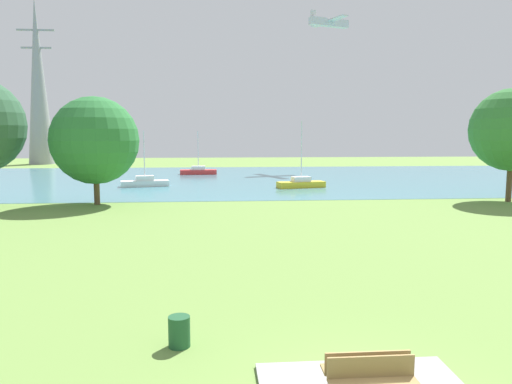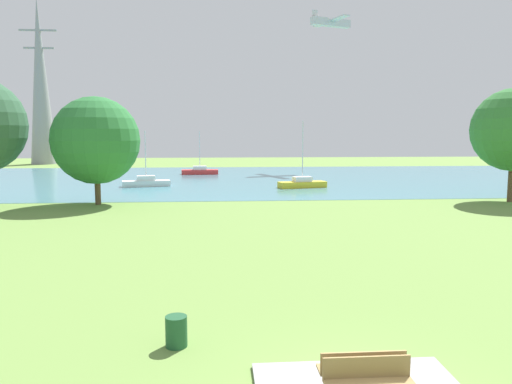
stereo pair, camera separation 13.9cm
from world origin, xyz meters
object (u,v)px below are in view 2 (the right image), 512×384
sailboat_yellow (302,183)px  electricity_pylon (40,81)px  bench_facing_water (361,372)px  sailboat_red (200,171)px  litter_bin (176,331)px  sailboat_white (146,182)px  light_aircraft (330,22)px  tree_mid_shore (96,141)px

sailboat_yellow → electricity_pylon: bearing=133.1°
bench_facing_water → sailboat_red: 56.49m
bench_facing_water → sailboat_red: size_ratio=0.32×
bench_facing_water → litter_bin: bearing=147.1°
litter_bin → sailboat_yellow: sailboat_yellow is taller
electricity_pylon → sailboat_white: bearing=-59.3°
sailboat_white → sailboat_red: sailboat_red is taller
bench_facing_water → light_aircraft: bearing=77.9°
sailboat_white → electricity_pylon: (-23.57, 39.64, 14.06)m
tree_mid_shore → electricity_pylon: bearing=112.5°
sailboat_white → tree_mid_shore: tree_mid_shore is taller
light_aircraft → sailboat_yellow: bearing=-108.1°
sailboat_red → tree_mid_shore: 28.63m
electricity_pylon → light_aircraft: bearing=-18.9°
sailboat_white → tree_mid_shore: 13.63m
sailboat_yellow → light_aircraft: (8.39, 25.72, 21.36)m
sailboat_red → tree_mid_shore: bearing=-103.9°
sailboat_white → light_aircraft: 39.83m
litter_bin → sailboat_yellow: bearing=75.4°
bench_facing_water → electricity_pylon: 89.09m
tree_mid_shore → light_aircraft: bearing=54.2°
sailboat_red → light_aircraft: bearing=24.2°
electricity_pylon → sailboat_red: bearing=-41.2°
sailboat_yellow → sailboat_red: (-10.85, 17.08, -0.01)m
electricity_pylon → light_aircraft: 51.01m
tree_mid_shore → electricity_pylon: 57.53m
litter_bin → electricity_pylon: (-29.85, 78.56, 14.11)m
sailboat_white → electricity_pylon: electricity_pylon is taller
litter_bin → electricity_pylon: size_ratio=0.03×
sailboat_yellow → bench_facing_water: bearing=-98.0°
sailboat_white → tree_mid_shore: (-1.84, -12.75, 4.45)m
electricity_pylon → bench_facing_water: bearing=-67.3°
litter_bin → sailboat_yellow: 37.75m
sailboat_red → litter_bin: bearing=-88.6°
sailboat_yellow → sailboat_white: size_ratio=1.17×
sailboat_white → sailboat_red: (4.97, 14.69, 0.00)m
bench_facing_water → light_aircraft: (13.88, 64.86, 21.35)m
litter_bin → sailboat_white: size_ratio=0.14×
sailboat_red → electricity_pylon: (-28.54, 24.95, 14.06)m
sailboat_yellow → tree_mid_shore: (-17.66, -10.36, 4.44)m
sailboat_white → litter_bin: bearing=-80.8°
bench_facing_water → sailboat_yellow: size_ratio=0.27×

